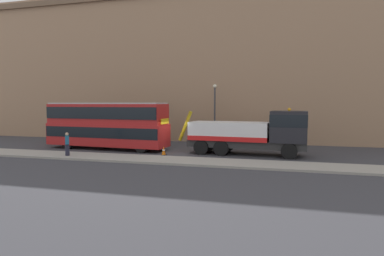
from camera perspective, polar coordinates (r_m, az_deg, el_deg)
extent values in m
plane|color=#38383D|center=(26.62, -2.55, -4.27)|extent=(120.00, 120.00, 0.00)
cube|color=gray|center=(22.69, -5.75, -5.60)|extent=(60.00, 2.80, 0.15)
cube|color=#9E7A5B|center=(34.14, 1.45, 11.10)|extent=(60.00, 1.20, 16.00)
cube|color=#2D2D2D|center=(25.55, 9.45, -2.75)|extent=(9.13, 2.82, 0.55)
cube|color=black|center=(25.10, 16.71, 0.26)|extent=(2.77, 2.77, 2.30)
cube|color=black|center=(25.07, 16.74, 1.29)|extent=(2.80, 2.80, 0.90)
cube|color=silver|center=(25.69, 6.61, -0.50)|extent=(6.26, 3.01, 1.40)
cube|color=red|center=(25.74, 6.60, -1.65)|extent=(6.27, 3.06, 0.36)
cylinder|color=#B79914|center=(26.70, -1.18, 0.36)|extent=(1.25, 0.36, 2.52)
sphere|color=orange|center=(25.04, 16.78, 3.16)|extent=(0.24, 0.24, 0.24)
cylinder|color=black|center=(26.37, 16.94, -3.27)|extent=(1.18, 0.42, 1.16)
cylinder|color=black|center=(24.17, 16.76, -3.94)|extent=(1.18, 0.42, 1.16)
cylinder|color=black|center=(26.99, 6.26, -2.93)|extent=(1.18, 0.42, 1.16)
cylinder|color=black|center=(24.84, 5.14, -3.55)|extent=(1.18, 0.42, 1.16)
cylinder|color=black|center=(27.38, 2.99, -2.81)|extent=(1.18, 0.42, 1.16)
cylinder|color=black|center=(25.27, 1.61, -3.40)|extent=(1.18, 0.42, 1.16)
cube|color=#AD1E1E|center=(29.21, -14.77, -1.10)|extent=(11.15, 3.25, 1.90)
cube|color=#AD1E1E|center=(29.09, -14.84, 2.43)|extent=(10.92, 3.13, 1.70)
cube|color=black|center=(29.18, -14.78, -0.61)|extent=(11.04, 3.29, 0.90)
cube|color=black|center=(29.09, -14.84, 2.63)|extent=(10.82, 3.27, 1.00)
cube|color=#B2B2B2|center=(29.08, -14.87, 4.23)|extent=(10.69, 3.02, 0.12)
cube|color=yellow|center=(26.46, -4.81, 1.19)|extent=(0.16, 1.50, 0.44)
cylinder|color=black|center=(28.29, -6.92, -2.72)|extent=(1.06, 0.37, 1.04)
cylinder|color=black|center=(26.38, -8.96, -3.26)|extent=(1.06, 0.37, 1.04)
cylinder|color=black|center=(32.07, -18.59, -2.08)|extent=(1.06, 0.37, 1.04)
cylinder|color=black|center=(30.40, -21.06, -2.49)|extent=(1.06, 0.37, 1.04)
cylinder|color=#232333|center=(25.57, -21.13, -3.61)|extent=(0.42, 0.42, 0.85)
cube|color=#1E6084|center=(25.48, -21.18, -1.98)|extent=(0.44, 0.48, 0.62)
sphere|color=tan|center=(25.44, -21.20, -1.01)|extent=(0.24, 0.24, 0.24)
cone|color=orange|center=(25.11, -5.01, -3.97)|extent=(0.32, 0.32, 0.72)
cylinder|color=white|center=(25.10, -5.01, -3.89)|extent=(0.21, 0.21, 0.10)
cube|color=black|center=(25.16, -5.01, -4.74)|extent=(0.36, 0.36, 0.04)
cylinder|color=#38383D|center=(31.36, 4.02, 2.08)|extent=(0.16, 0.16, 5.50)
sphere|color=#EAE5C6|center=(31.38, 4.05, 7.38)|extent=(0.36, 0.36, 0.36)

